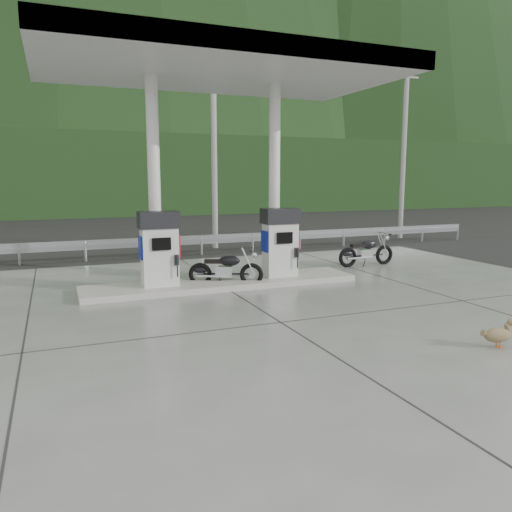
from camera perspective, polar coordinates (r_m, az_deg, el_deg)
name	(u,v)px	position (r m, az deg, el deg)	size (l,w,h in m)	color
ground	(261,311)	(10.51, 0.54, -6.27)	(160.00, 160.00, 0.00)	black
forecourt_apron	(261,310)	(10.51, 0.54, -6.22)	(18.00, 14.00, 0.02)	slate
pump_island	(223,283)	(12.77, -3.79, -3.13)	(7.00, 1.40, 0.15)	#A2A097
gas_pump_left	(159,249)	(12.20, -10.98, 0.81)	(0.95, 0.55, 1.80)	silver
gas_pump_right	(280,242)	(13.19, 2.78, 1.56)	(0.95, 0.55, 1.80)	silver
canopy_column_left	(154,181)	(12.48, -11.56, 8.34)	(0.30, 0.30, 5.00)	silver
canopy_column_right	(274,181)	(13.45, 2.11, 8.54)	(0.30, 0.30, 5.00)	silver
canopy_roof	(221,67)	(12.77, -4.05, 20.71)	(8.50, 5.00, 0.40)	silver
guardrail	(174,236)	(17.92, -9.36, 2.22)	(26.00, 0.16, 1.42)	gray
road	(156,244)	(21.40, -11.40, 1.33)	(60.00, 7.00, 0.01)	black
utility_pole_b	(214,146)	(19.81, -4.82, 12.47)	(0.22, 0.22, 8.00)	gray
utility_pole_c	(404,150)	(24.08, 16.53, 11.49)	(0.22, 0.22, 8.00)	gray
tree_band	(107,175)	(39.56, -16.64, 8.87)	(80.00, 6.00, 6.00)	black
forested_hills	(85,200)	(69.53, -18.98, 6.13)	(100.00, 40.00, 140.00)	black
motorcycle_left	(226,269)	(12.76, -3.47, -1.54)	(1.79, 0.56, 0.85)	black
motorcycle_right	(366,252)	(16.06, 12.50, 0.48)	(1.86, 0.59, 0.88)	black
duck	(497,335)	(9.08, 25.87, -8.17)	(0.57, 0.16, 0.41)	brown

